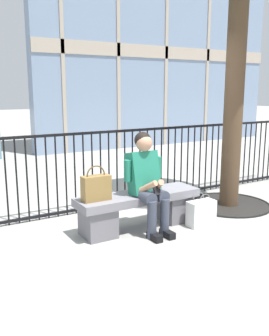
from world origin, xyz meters
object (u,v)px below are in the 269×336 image
seated_person_with_phone (147,179)px  handbag_on_bench (96,187)px  stone_bench (139,207)px  shopping_bag (201,213)px

seated_person_with_phone → handbag_on_bench: bearing=169.1°
stone_bench → handbag_on_bench: handbag_on_bench is taller
stone_bench → shopping_bag: size_ratio=3.71×
seated_person_with_phone → stone_bench: bearing=106.2°
seated_person_with_phone → handbag_on_bench: (-0.62, 0.12, -0.05)m
stone_bench → shopping_bag: (0.73, -0.34, -0.10)m
stone_bench → shopping_bag: 0.81m
shopping_bag → seated_person_with_phone: bearing=163.3°
handbag_on_bench → shopping_bag: size_ratio=0.96×
seated_person_with_phone → shopping_bag: seated_person_with_phone is taller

